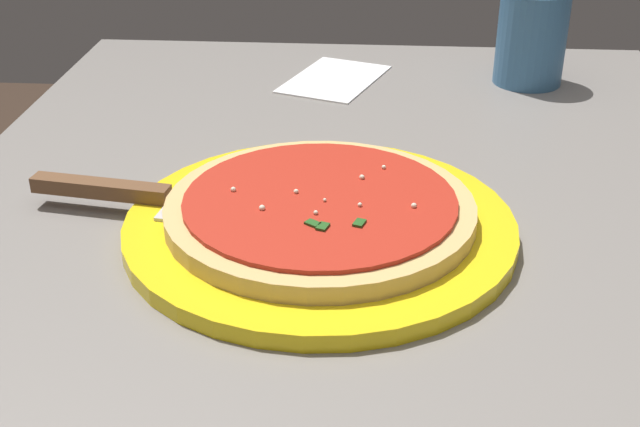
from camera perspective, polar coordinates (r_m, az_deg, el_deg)
The scene contains 6 objects.
restaurant_table at distance 0.80m, azimuth 1.88°, elevation -10.01°, with size 1.11×0.78×0.77m.
serving_plate at distance 0.71m, azimuth -0.00°, elevation -0.88°, with size 0.34×0.34×0.02m, color yellow.
pizza at distance 0.71m, azimuth 0.00°, elevation 0.33°, with size 0.26×0.26×0.02m.
pizza_server at distance 0.76m, azimuth -12.08°, elevation 1.26°, with size 0.08×0.22×0.01m.
cup_tall_drink at distance 1.09m, azimuth 14.31°, elevation 11.58°, with size 0.09×0.09×0.12m, color teal.
napkin_folded_right at distance 1.09m, azimuth 1.00°, elevation 9.21°, with size 0.15×0.10×0.00m, color white.
Camera 1 is at (-0.63, -0.02, 1.12)m, focal length 46.62 mm.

